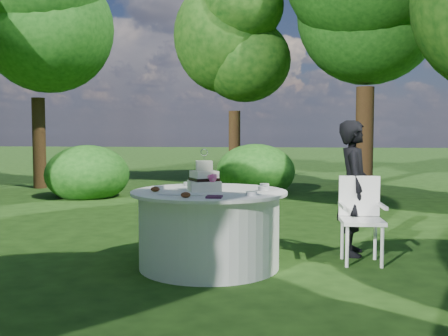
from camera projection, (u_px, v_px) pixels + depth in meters
The scene contains 9 objects.
ground at pixel (209, 267), 5.28m from camera, with size 80.00×80.00×0.00m, color #17330D.
napkins at pixel (214, 197), 4.68m from camera, with size 0.14×0.14×0.02m, color #4D2140.
feather_plume at pixel (182, 195), 4.87m from camera, with size 0.48×0.07×0.01m, color white.
guest at pixel (354, 188), 5.75m from camera, with size 0.54×0.36×1.48m, color black.
table at pixel (209, 229), 5.26m from camera, with size 1.56×1.56×0.77m.
cake at pixel (204, 179), 5.23m from camera, with size 0.38×0.38×0.42m.
chair at pixel (361, 213), 5.46m from camera, with size 0.45×0.44×0.89m.
votives at pixel (224, 188), 5.34m from camera, with size 1.16×0.92×0.04m.
petal_cups at pixel (170, 192), 4.93m from camera, with size 0.48×0.52×0.05m.
Camera 1 is at (0.74, -5.15, 1.36)m, focal length 42.00 mm.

